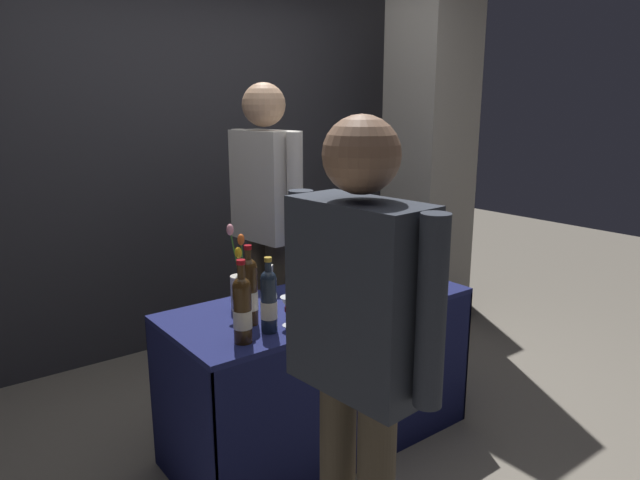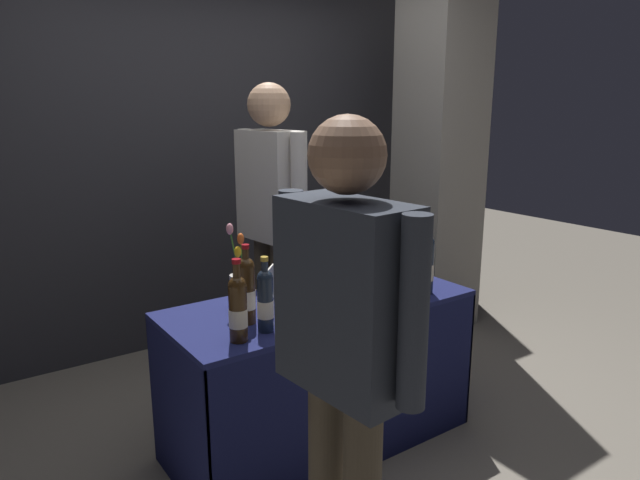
# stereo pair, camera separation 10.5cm
# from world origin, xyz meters

# --- Properties ---
(ground_plane) EXTENTS (12.00, 12.00, 0.00)m
(ground_plane) POSITION_xyz_m (0.00, 0.00, 0.00)
(ground_plane) COLOR gray
(back_partition) EXTENTS (5.31, 0.12, 3.10)m
(back_partition) POSITION_xyz_m (0.00, 1.65, 1.55)
(back_partition) COLOR #2D2D33
(back_partition) RESTS_ON ground_plane
(concrete_pillar) EXTENTS (0.50, 0.50, 2.96)m
(concrete_pillar) POSITION_xyz_m (1.66, 0.84, 1.48)
(concrete_pillar) COLOR gray
(concrete_pillar) RESTS_ON ground_plane
(tasting_table) EXTENTS (1.48, 0.64, 0.74)m
(tasting_table) POSITION_xyz_m (0.00, 0.00, 0.51)
(tasting_table) COLOR #191E51
(tasting_table) RESTS_ON ground_plane
(featured_wine_bottle) EXTENTS (0.07, 0.07, 0.32)m
(featured_wine_bottle) POSITION_xyz_m (0.19, -0.06, 0.88)
(featured_wine_bottle) COLOR #192333
(featured_wine_bottle) RESTS_ON tasting_table
(display_bottle_0) EXTENTS (0.08, 0.08, 0.32)m
(display_bottle_0) POSITION_xyz_m (0.35, 0.13, 0.88)
(display_bottle_0) COLOR black
(display_bottle_0) RESTS_ON tasting_table
(display_bottle_1) EXTENTS (0.07, 0.07, 0.29)m
(display_bottle_1) POSITION_xyz_m (0.50, -0.03, 0.87)
(display_bottle_1) COLOR black
(display_bottle_1) RESTS_ON tasting_table
(display_bottle_2) EXTENTS (0.08, 0.08, 0.35)m
(display_bottle_2) POSITION_xyz_m (-0.41, -0.05, 0.89)
(display_bottle_2) COLOR #38230F
(display_bottle_2) RESTS_ON tasting_table
(display_bottle_3) EXTENTS (0.08, 0.08, 0.33)m
(display_bottle_3) POSITION_xyz_m (0.22, 0.21, 0.88)
(display_bottle_3) COLOR black
(display_bottle_3) RESTS_ON tasting_table
(display_bottle_4) EXTENTS (0.07, 0.07, 0.34)m
(display_bottle_4) POSITION_xyz_m (-0.53, -0.20, 0.88)
(display_bottle_4) COLOR #38230F
(display_bottle_4) RESTS_ON tasting_table
(display_bottle_5) EXTENTS (0.07, 0.07, 0.34)m
(display_bottle_5) POSITION_xyz_m (0.50, -0.20, 0.89)
(display_bottle_5) COLOR #192333
(display_bottle_5) RESTS_ON tasting_table
(display_bottle_6) EXTENTS (0.07, 0.07, 0.32)m
(display_bottle_6) POSITION_xyz_m (-0.40, -0.17, 0.88)
(display_bottle_6) COLOR #192333
(display_bottle_6) RESTS_ON tasting_table
(display_bottle_7) EXTENTS (0.07, 0.07, 0.31)m
(display_bottle_7) POSITION_xyz_m (0.29, -0.02, 0.88)
(display_bottle_7) COLOR black
(display_bottle_7) RESTS_ON tasting_table
(display_bottle_8) EXTENTS (0.08, 0.08, 0.34)m
(display_bottle_8) POSITION_xyz_m (0.17, -0.17, 0.89)
(display_bottle_8) COLOR black
(display_bottle_8) RESTS_ON tasting_table
(wine_glass_near_vendor) EXTENTS (0.07, 0.07, 0.14)m
(wine_glass_near_vendor) POSITION_xyz_m (0.34, -0.10, 0.84)
(wine_glass_near_vendor) COLOR silver
(wine_glass_near_vendor) RESTS_ON tasting_table
(wine_glass_mid) EXTENTS (0.08, 0.08, 0.13)m
(wine_glass_mid) POSITION_xyz_m (-0.29, -0.17, 0.83)
(wine_glass_mid) COLOR silver
(wine_glass_mid) RESTS_ON tasting_table
(flower_vase) EXTENTS (0.08, 0.09, 0.40)m
(flower_vase) POSITION_xyz_m (-0.36, 0.13, 0.86)
(flower_vase) COLOR silver
(flower_vase) RESTS_ON tasting_table
(brochure_stand) EXTENTS (0.13, 0.14, 0.15)m
(brochure_stand) POSITION_xyz_m (-0.19, 0.16, 0.82)
(brochure_stand) COLOR silver
(brochure_stand) RESTS_ON tasting_table
(vendor_presenter) EXTENTS (0.26, 0.57, 1.78)m
(vendor_presenter) POSITION_xyz_m (0.16, 0.73, 1.08)
(vendor_presenter) COLOR #4C4233
(vendor_presenter) RESTS_ON ground_plane
(taster_foreground_right) EXTENTS (0.25, 0.60, 1.64)m
(taster_foreground_right) POSITION_xyz_m (-0.51, -0.85, 0.98)
(taster_foreground_right) COLOR #4C4233
(taster_foreground_right) RESTS_ON ground_plane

